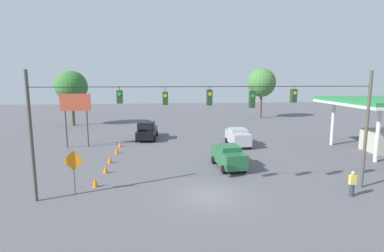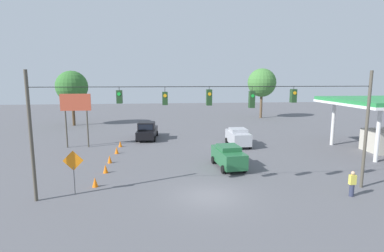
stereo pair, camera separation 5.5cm
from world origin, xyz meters
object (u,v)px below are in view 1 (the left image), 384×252
Objects in this scene: traffic_cone_second at (106,169)px; traffic_cone_fifth at (120,144)px; overhead_signal_span at (211,117)px; sedan_green_crossing_near at (228,156)px; sedan_silver_oncoming_far at (238,137)px; pickup_truck_black_withflow_far at (147,131)px; work_zone_sign at (73,164)px; traffic_cone_fourth at (117,150)px; tree_horizon_right at (71,87)px; traffic_cone_nearest at (95,182)px; tree_horizon_left at (262,83)px; traffic_cone_third at (110,159)px; pedestrian at (352,184)px; roadside_billboard at (76,109)px.

traffic_cone_second is 1.00× the size of traffic_cone_fifth.
overhead_signal_span is 7.12m from sedan_green_crossing_near.
sedan_silver_oncoming_far is 11.08m from pickup_truck_black_withflow_far.
work_zone_sign is (13.83, 12.35, 0.99)m from sedan_silver_oncoming_far.
traffic_cone_fifth is at bearing 56.03° from pickup_truck_black_withflow_far.
traffic_cone_fourth is at bearing -30.24° from sedan_green_crossing_near.
sedan_silver_oncoming_far reaches higher than sedan_green_crossing_near.
tree_horizon_right is at bearing -74.82° from work_zone_sign.
traffic_cone_second is 8.96m from traffic_cone_fifth.
pickup_truck_black_withflow_far is 8.32× the size of traffic_cone_nearest.
traffic_cone_second is 0.07× the size of tree_horizon_left.
tree_horizon_left reaches higher than traffic_cone_third.
sedan_silver_oncoming_far is 6.31× the size of traffic_cone_second.
pickup_truck_black_withflow_far is at bearing -26.12° from sedan_silver_oncoming_far.
traffic_cone_nearest is (12.84, 11.13, -0.66)m from sedan_silver_oncoming_far.
traffic_cone_third is 1.00× the size of traffic_cone_fourth.
sedan_green_crossing_near is 11.93m from work_zone_sign.
tree_horizon_left is at bearing -127.05° from traffic_cone_second.
pickup_truck_black_withflow_far reaches higher than traffic_cone_nearest.
overhead_signal_span is 9.05m from work_zone_sign.
pickup_truck_black_withflow_far is 3.45× the size of pedestrian.
pickup_truck_black_withflow_far is 23.56m from pedestrian.
tree_horizon_left is at bearing -113.70° from overhead_signal_span.
pedestrian is (-3.41, 14.53, -0.20)m from sedan_silver_oncoming_far.
work_zone_sign reaches higher than traffic_cone_fifth.
roadside_billboard is (4.45, -9.26, 3.80)m from traffic_cone_second.
pickup_truck_black_withflow_far is at bearing -100.23° from traffic_cone_nearest.
traffic_cone_fourth is at bearing -91.22° from traffic_cone_nearest.
tree_horizon_left is at bearing -133.30° from traffic_cone_fourth.
tree_horizon_left reaches higher than overhead_signal_span.
traffic_cone_second is 0.08× the size of tree_horizon_right.
traffic_cone_fourth is (7.34, -11.08, -4.61)m from overhead_signal_span.
overhead_signal_span is 9.75m from pedestrian.
traffic_cone_fourth is at bearing 68.78° from pickup_truck_black_withflow_far.
tree_horizon_right reaches higher than work_zone_sign.
traffic_cone_nearest is at bearing 88.78° from traffic_cone_fourth.
work_zone_sign is at bearing -7.20° from pedestrian.
tree_horizon_left is (-27.32, -21.04, 2.30)m from roadside_billboard.
roadside_billboard is 14.06m from work_zone_sign.
traffic_cone_third is 6.17m from traffic_cone_fifth.
pickup_truck_black_withflow_far is 0.66× the size of tree_horizon_right.
overhead_signal_span is at bearing 68.02° from sedan_silver_oncoming_far.
sedan_green_crossing_near is 6.62× the size of traffic_cone_third.
tree_horizon_left is (-22.87, -21.33, 6.10)m from traffic_cone_fifth.
traffic_cone_nearest is at bearing 79.77° from pickup_truck_black_withflow_far.
traffic_cone_nearest is 3.03m from traffic_cone_second.
work_zone_sign is at bearing 22.72° from sedan_green_crossing_near.
traffic_cone_fourth is at bearing -90.20° from traffic_cone_second.
overhead_signal_span is 18.56m from roadside_billboard.
work_zone_sign is 1.76× the size of pedestrian.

